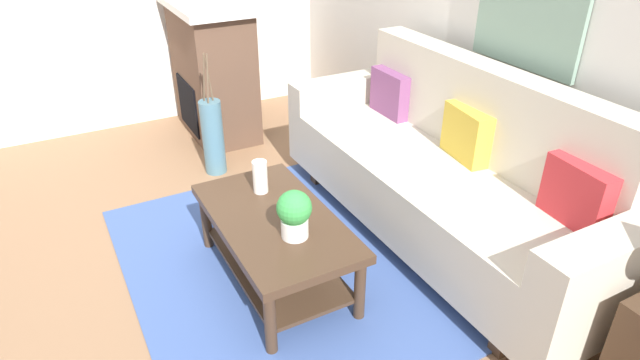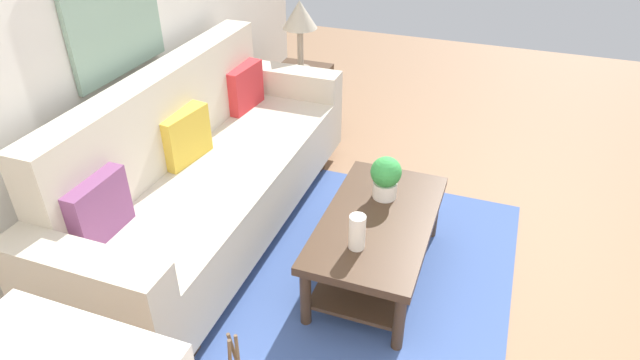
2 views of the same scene
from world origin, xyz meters
name	(u,v)px [view 1 (image 1 of 2)]	position (x,y,z in m)	size (l,w,h in m)	color
ground_plane	(197,294)	(0.00, 0.00, 0.00)	(9.21, 9.21, 0.00)	#8C6647
wall_back	(515,8)	(0.00, 2.12, 1.35)	(5.21, 0.10, 2.70)	silver
area_rug	(278,266)	(0.00, 0.50, 0.01)	(2.22, 1.67, 0.01)	#3D5693
couch	(446,174)	(0.17, 1.58, 0.43)	(2.50, 0.84, 1.08)	beige
throw_pillow_plum	(391,93)	(-0.63, 1.71, 0.68)	(0.36, 0.12, 0.32)	#7A4270
throw_pillow_mustard	(467,134)	(0.17, 1.71, 0.68)	(0.36, 0.12, 0.32)	gold
throw_pillow_crimson	(577,194)	(0.96, 1.71, 0.68)	(0.36, 0.12, 0.32)	red
coffee_table	(275,234)	(0.10, 0.45, 0.31)	(1.10, 0.60, 0.43)	#422D1E
tabletop_vase	(260,177)	(-0.19, 0.49, 0.53)	(0.09, 0.09, 0.20)	white
potted_plant_tabletop	(294,213)	(0.31, 0.47, 0.57)	(0.18, 0.18, 0.26)	white
fireplace	(213,69)	(-2.06, 0.84, 0.59)	(1.02, 0.58, 1.16)	brown
floor_vase	(213,137)	(-1.33, 0.57, 0.29)	(0.16, 0.16, 0.59)	slate
floor_vase_branch_a	(207,79)	(-1.31, 0.57, 0.77)	(0.01, 0.01, 0.36)	brown
floor_vase_branch_b	(208,77)	(-1.34, 0.58, 0.77)	(0.01, 0.01, 0.36)	brown
floor_vase_branch_c	(204,78)	(-1.34, 0.55, 0.77)	(0.01, 0.01, 0.36)	brown
framed_painting	(531,2)	(0.17, 2.05, 1.42)	(0.77, 0.03, 0.74)	gray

